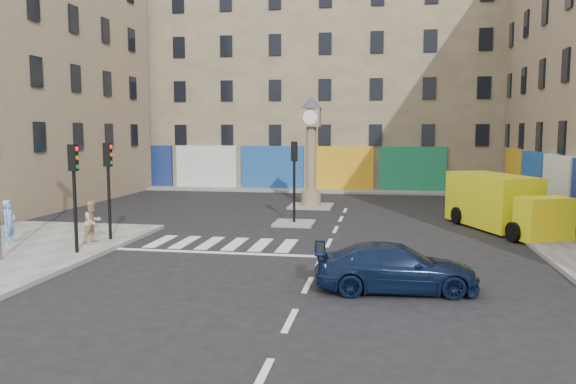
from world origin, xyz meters
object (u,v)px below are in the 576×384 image
(traffic_light_left_near, at_px, (74,181))
(traffic_light_island, at_px, (294,168))
(navy_sedan, at_px, (396,268))
(pedestrian_blue, at_px, (9,223))
(yellow_van, at_px, (500,203))
(clock_pillar, at_px, (311,144))
(traffic_light_left_far, at_px, (108,175))
(pedestrian_tan, at_px, (92,222))

(traffic_light_left_near, distance_m, traffic_light_island, 10.03)
(navy_sedan, bearing_deg, pedestrian_blue, 71.06)
(yellow_van, bearing_deg, clock_pillar, 125.01)
(clock_pillar, distance_m, yellow_van, 11.05)
(traffic_light_left_far, bearing_deg, traffic_light_island, 40.60)
(traffic_light_left_far, xyz_separation_m, navy_sedan, (10.70, -4.73, -1.98))
(traffic_light_island, relative_size, navy_sedan, 0.84)
(traffic_light_island, relative_size, pedestrian_tan, 2.37)
(yellow_van, distance_m, pedestrian_tan, 16.83)
(traffic_light_left_near, bearing_deg, clock_pillar, 65.45)
(traffic_light_island, relative_size, pedestrian_blue, 2.23)
(traffic_light_left_far, bearing_deg, pedestrian_blue, -150.69)
(traffic_light_island, distance_m, pedestrian_tan, 9.16)
(clock_pillar, bearing_deg, traffic_light_left_far, -118.94)
(clock_pillar, bearing_deg, navy_sedan, -74.74)
(yellow_van, xyz_separation_m, pedestrian_tan, (-15.66, -6.17, -0.25))
(traffic_light_left_far, xyz_separation_m, yellow_van, (15.33, 5.47, -1.44))
(clock_pillar, distance_m, pedestrian_tan, 14.04)
(traffic_light_left_near, bearing_deg, traffic_light_island, 51.07)
(clock_pillar, bearing_deg, yellow_van, -33.29)
(traffic_light_island, xyz_separation_m, clock_pillar, (0.00, 6.00, 0.96))
(traffic_light_left_near, distance_m, clock_pillar, 15.19)
(traffic_light_left_near, relative_size, pedestrian_tan, 2.37)
(traffic_light_island, height_order, navy_sedan, traffic_light_island)
(pedestrian_blue, bearing_deg, pedestrian_tan, -72.15)
(pedestrian_tan, bearing_deg, traffic_light_island, -27.70)
(navy_sedan, xyz_separation_m, pedestrian_tan, (-11.03, 4.03, 0.29))
(navy_sedan, bearing_deg, clock_pillar, 8.71)
(traffic_light_left_near, relative_size, pedestrian_blue, 2.23)
(pedestrian_tan, bearing_deg, navy_sedan, -90.35)
(traffic_light_left_near, height_order, yellow_van, traffic_light_left_near)
(traffic_light_left_far, bearing_deg, navy_sedan, -23.84)
(traffic_light_left_far, relative_size, traffic_light_island, 1.00)
(clock_pillar, bearing_deg, pedestrian_tan, -118.75)
(navy_sedan, height_order, yellow_van, yellow_van)
(navy_sedan, relative_size, pedestrian_tan, 2.81)
(clock_pillar, xyz_separation_m, yellow_van, (9.03, -5.93, -2.37))
(traffic_light_island, height_order, pedestrian_blue, traffic_light_island)
(pedestrian_blue, bearing_deg, navy_sedan, -104.98)
(pedestrian_blue, bearing_deg, traffic_light_left_far, -63.29)
(pedestrian_tan, bearing_deg, clock_pillar, -9.04)
(traffic_light_island, distance_m, pedestrian_blue, 11.85)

